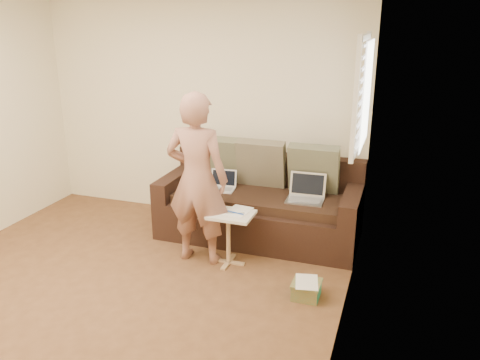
{
  "coord_description": "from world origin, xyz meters",
  "views": [
    {
      "loc": [
        2.33,
        -3.09,
        2.37
      ],
      "look_at": [
        0.8,
        1.4,
        0.78
      ],
      "focal_mm": 36.51,
      "sensor_mm": 36.0,
      "label": 1
    }
  ],
  "objects_px": {
    "person": "(197,179)",
    "striped_box": "(306,289)",
    "sofa": "(259,201)",
    "laptop_silver": "(305,201)",
    "laptop_white": "(221,190)",
    "drinking_glass": "(218,203)",
    "side_table": "(228,238)"
  },
  "relations": [
    {
      "from": "person",
      "to": "striped_box",
      "type": "relative_size",
      "value": 6.94
    },
    {
      "from": "sofa",
      "to": "laptop_silver",
      "type": "relative_size",
      "value": 5.71
    },
    {
      "from": "laptop_silver",
      "to": "laptop_white",
      "type": "relative_size",
      "value": 1.31
    },
    {
      "from": "laptop_silver",
      "to": "striped_box",
      "type": "bearing_deg",
      "value": -78.59
    },
    {
      "from": "drinking_glass",
      "to": "person",
      "type": "bearing_deg",
      "value": -153.35
    },
    {
      "from": "person",
      "to": "side_table",
      "type": "distance_m",
      "value": 0.67
    },
    {
      "from": "side_table",
      "to": "laptop_white",
      "type": "bearing_deg",
      "value": 116.35
    },
    {
      "from": "laptop_silver",
      "to": "person",
      "type": "xyz_separation_m",
      "value": [
        -0.95,
        -0.64,
        0.35
      ]
    },
    {
      "from": "laptop_white",
      "to": "drinking_glass",
      "type": "distance_m",
      "value": 0.62
    },
    {
      "from": "laptop_silver",
      "to": "striped_box",
      "type": "relative_size",
      "value": 1.55
    },
    {
      "from": "sofa",
      "to": "laptop_white",
      "type": "height_order",
      "value": "sofa"
    },
    {
      "from": "sofa",
      "to": "laptop_silver",
      "type": "bearing_deg",
      "value": -9.62
    },
    {
      "from": "drinking_glass",
      "to": "sofa",
      "type": "bearing_deg",
      "value": 69.02
    },
    {
      "from": "sofa",
      "to": "striped_box",
      "type": "bearing_deg",
      "value": -54.93
    },
    {
      "from": "sofa",
      "to": "person",
      "type": "bearing_deg",
      "value": -120.29
    },
    {
      "from": "drinking_glass",
      "to": "striped_box",
      "type": "distance_m",
      "value": 1.23
    },
    {
      "from": "striped_box",
      "to": "side_table",
      "type": "bearing_deg",
      "value": 156.58
    },
    {
      "from": "person",
      "to": "sofa",
      "type": "bearing_deg",
      "value": -121.99
    },
    {
      "from": "drinking_glass",
      "to": "striped_box",
      "type": "xyz_separation_m",
      "value": [
        1.01,
        -0.46,
        -0.53
      ]
    },
    {
      "from": "sofa",
      "to": "striped_box",
      "type": "distance_m",
      "value": 1.38
    },
    {
      "from": "laptop_silver",
      "to": "side_table",
      "type": "distance_m",
      "value": 0.92
    },
    {
      "from": "sofa",
      "to": "side_table",
      "type": "height_order",
      "value": "sofa"
    },
    {
      "from": "person",
      "to": "side_table",
      "type": "relative_size",
      "value": 3.17
    },
    {
      "from": "laptop_silver",
      "to": "person",
      "type": "height_order",
      "value": "person"
    },
    {
      "from": "sofa",
      "to": "person",
      "type": "distance_m",
      "value": 0.95
    },
    {
      "from": "sofa",
      "to": "drinking_glass",
      "type": "xyz_separation_m",
      "value": [
        -0.24,
        -0.63,
        0.18
      ]
    },
    {
      "from": "person",
      "to": "drinking_glass",
      "type": "relative_size",
      "value": 14.42
    },
    {
      "from": "laptop_white",
      "to": "side_table",
      "type": "bearing_deg",
      "value": -68.58
    },
    {
      "from": "person",
      "to": "striped_box",
      "type": "distance_m",
      "value": 1.47
    },
    {
      "from": "laptop_white",
      "to": "side_table",
      "type": "relative_size",
      "value": 0.54
    },
    {
      "from": "person",
      "to": "side_table",
      "type": "xyz_separation_m",
      "value": [
        0.32,
        0.01,
        -0.59
      ]
    },
    {
      "from": "laptop_white",
      "to": "laptop_silver",
      "type": "bearing_deg",
      "value": -7.16
    }
  ]
}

